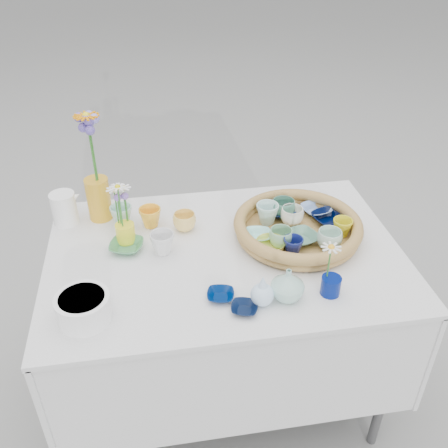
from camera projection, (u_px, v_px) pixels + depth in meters
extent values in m
plane|color=gray|center=(225.00, 389.00, 2.21)|extent=(80.00, 80.00, 0.00)
imported|color=navy|center=(280.00, 210.00, 1.95)|extent=(0.16, 0.16, 0.03)
imported|color=black|center=(330.00, 219.00, 1.90)|extent=(0.16, 0.16, 0.03)
imported|color=gold|center=(342.00, 227.00, 1.82)|extent=(0.08, 0.08, 0.07)
imported|color=#4C7B64|center=(301.00, 238.00, 1.80)|extent=(0.15, 0.15, 0.03)
imported|color=#80BA91|center=(281.00, 238.00, 1.76)|extent=(0.10, 0.10, 0.07)
imported|color=#90E2DC|center=(258.00, 235.00, 1.81)|extent=(0.11, 0.11, 0.02)
imported|color=silver|center=(267.00, 214.00, 1.88)|extent=(0.11, 0.11, 0.08)
imported|color=white|center=(292.00, 216.00, 1.88)|extent=(0.11, 0.11, 0.07)
imported|color=#7698D9|center=(316.00, 210.00, 1.95)|extent=(0.13, 0.13, 0.03)
imported|color=navy|center=(293.00, 246.00, 1.72)|extent=(0.09, 0.09, 0.06)
imported|color=#E8E556|center=(271.00, 245.00, 1.75)|extent=(0.13, 0.13, 0.03)
imported|color=#AED3C2|center=(329.00, 239.00, 1.75)|extent=(0.11, 0.11, 0.07)
imported|color=#427A64|center=(283.00, 209.00, 1.92)|extent=(0.12, 0.12, 0.07)
imported|color=yellow|center=(150.00, 217.00, 1.89)|extent=(0.10, 0.10, 0.08)
imported|color=#F8CD64|center=(185.00, 222.00, 1.88)|extent=(0.11, 0.11, 0.07)
imported|color=#448C5B|center=(127.00, 246.00, 1.78)|extent=(0.15, 0.15, 0.03)
imported|color=silver|center=(163.00, 243.00, 1.75)|extent=(0.10, 0.10, 0.08)
imported|color=#00174B|center=(221.00, 295.00, 1.57)|extent=(0.10, 0.10, 0.02)
imported|color=#A4D6C2|center=(122.00, 215.00, 1.91)|extent=(0.10, 0.10, 0.08)
imported|color=black|center=(244.00, 308.00, 1.52)|extent=(0.10, 0.10, 0.02)
imported|color=#9CCBBD|center=(288.00, 284.00, 1.55)|extent=(0.14, 0.14, 0.11)
cylinder|color=#011262|center=(331.00, 286.00, 1.58)|extent=(0.08, 0.08, 0.06)
cylinder|color=gold|center=(99.00, 199.00, 1.92)|extent=(0.12, 0.12, 0.17)
cylinder|color=yellow|center=(126.00, 233.00, 1.81)|extent=(0.09, 0.09, 0.08)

